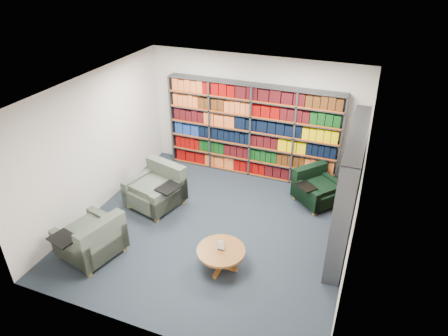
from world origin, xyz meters
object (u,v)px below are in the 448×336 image
(chair_teal_front, at_px, (93,241))
(coffee_table, at_px, (221,253))
(chair_green_right, at_px, (315,189))
(chair_teal_left, at_px, (158,189))

(chair_teal_front, bearing_deg, coffee_table, 13.91)
(chair_green_right, relative_size, coffee_table, 1.40)
(coffee_table, bearing_deg, chair_teal_front, -166.09)
(chair_teal_left, height_order, chair_green_right, chair_teal_left)
(chair_teal_left, bearing_deg, chair_teal_front, -97.58)
(chair_teal_left, height_order, coffee_table, chair_teal_left)
(chair_green_right, bearing_deg, chair_teal_front, -136.35)
(chair_teal_front, bearing_deg, chair_green_right, 43.65)
(chair_green_right, bearing_deg, coffee_table, -113.34)
(chair_green_right, distance_m, coffee_table, 2.85)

